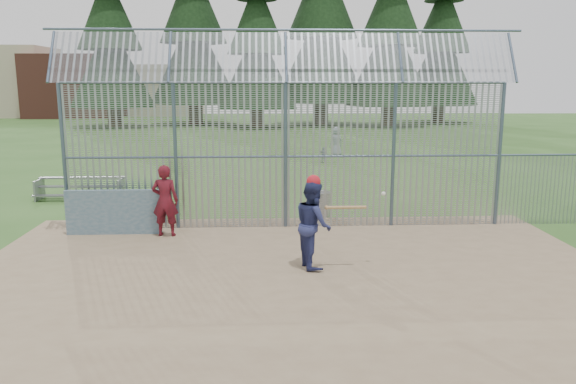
{
  "coord_description": "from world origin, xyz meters",
  "views": [
    {
      "loc": [
        -0.64,
        -11.8,
        4.02
      ],
      "look_at": [
        0.0,
        2.0,
        1.3
      ],
      "focal_mm": 35.0,
      "sensor_mm": 36.0,
      "label": 1
    }
  ],
  "objects_px": {
    "batter": "(313,224)",
    "trash_can": "(322,204)",
    "onlooker": "(165,201)",
    "bleacher": "(80,188)",
    "dugout_wall": "(114,212)"
  },
  "relations": [
    {
      "from": "bleacher",
      "to": "batter",
      "type": "bearing_deg",
      "value": -45.89
    },
    {
      "from": "batter",
      "to": "trash_can",
      "type": "bearing_deg",
      "value": -20.41
    },
    {
      "from": "batter",
      "to": "trash_can",
      "type": "relative_size",
      "value": 2.33
    },
    {
      "from": "dugout_wall",
      "to": "batter",
      "type": "bearing_deg",
      "value": -29.92
    },
    {
      "from": "batter",
      "to": "bleacher",
      "type": "distance_m",
      "value": 10.7
    },
    {
      "from": "batter",
      "to": "onlooker",
      "type": "height_order",
      "value": "batter"
    },
    {
      "from": "batter",
      "to": "dugout_wall",
      "type": "bearing_deg",
      "value": 48.24
    },
    {
      "from": "trash_can",
      "to": "bleacher",
      "type": "bearing_deg",
      "value": 160.59
    },
    {
      "from": "trash_can",
      "to": "dugout_wall",
      "type": "bearing_deg",
      "value": -161.93
    },
    {
      "from": "dugout_wall",
      "to": "batter",
      "type": "xyz_separation_m",
      "value": [
        5.06,
        -2.91,
        0.36
      ]
    },
    {
      "from": "dugout_wall",
      "to": "bleacher",
      "type": "bearing_deg",
      "value": 116.54
    },
    {
      "from": "onlooker",
      "to": "bleacher",
      "type": "distance_m",
      "value": 6.27
    },
    {
      "from": "batter",
      "to": "trash_can",
      "type": "xyz_separation_m",
      "value": [
        0.72,
        4.79,
        -0.6
      ]
    },
    {
      "from": "dugout_wall",
      "to": "bleacher",
      "type": "height_order",
      "value": "dugout_wall"
    },
    {
      "from": "dugout_wall",
      "to": "trash_can",
      "type": "height_order",
      "value": "dugout_wall"
    }
  ]
}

